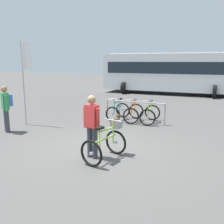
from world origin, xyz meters
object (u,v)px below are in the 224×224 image
at_px(racked_bike_orange, 134,113).
at_px(bus_distant, 170,71).
at_px(banner_flag, 25,68).
at_px(person_with_featured_bike, 92,124).
at_px(pedestrian_with_backpack, 6,106).
at_px(racked_bike_lime, 150,114).
at_px(featured_bicycle, 107,140).
at_px(racked_bike_teal, 118,111).

distance_m(racked_bike_orange, bus_distant, 9.70).
bearing_deg(banner_flag, bus_distant, 71.63).
xyz_separation_m(person_with_featured_bike, banner_flag, (-3.77, 2.20, 1.32)).
bearing_deg(pedestrian_with_backpack, person_with_featured_bike, -16.62).
bearing_deg(person_with_featured_bike, racked_bike_orange, 90.97).
distance_m(person_with_featured_bike, banner_flag, 4.57).
bearing_deg(racked_bike_lime, pedestrian_with_backpack, -145.58).
xyz_separation_m(featured_bicycle, person_with_featured_bike, (-0.38, -0.08, 0.42)).
bearing_deg(bus_distant, banner_flag, -108.37).
bearing_deg(person_with_featured_bike, racked_bike_lime, 81.52).
bearing_deg(bus_distant, racked_bike_lime, -86.80).
bearing_deg(bus_distant, racked_bike_teal, -95.14).
height_order(racked_bike_teal, featured_bicycle, featured_bicycle).
distance_m(racked_bike_lime, person_with_featured_bike, 4.29).
relative_size(racked_bike_teal, pedestrian_with_backpack, 0.72).
distance_m(racked_bike_teal, racked_bike_lime, 1.40).
height_order(racked_bike_teal, person_with_featured_bike, person_with_featured_bike).
relative_size(person_with_featured_bike, banner_flag, 0.51).
height_order(racked_bike_teal, bus_distant, bus_distant).
relative_size(racked_bike_orange, racked_bike_lime, 1.03).
bearing_deg(banner_flag, racked_bike_lime, 24.45).
distance_m(racked_bike_orange, racked_bike_lime, 0.70).
xyz_separation_m(racked_bike_teal, pedestrian_with_backpack, (-3.07, -3.12, 0.57)).
bearing_deg(racked_bike_lime, banner_flag, -155.55).
relative_size(racked_bike_lime, featured_bicycle, 0.89).
bearing_deg(pedestrian_with_backpack, banner_flag, 86.48).
distance_m(racked_bike_orange, featured_bicycle, 4.19).
relative_size(racked_bike_teal, racked_bike_orange, 1.02).
xyz_separation_m(pedestrian_with_backpack, banner_flag, (0.07, 1.06, 1.29)).
bearing_deg(bus_distant, person_with_featured_bike, -90.37).
height_order(pedestrian_with_backpack, bus_distant, bus_distant).
height_order(racked_bike_lime, bus_distant, bus_distant).
height_order(racked_bike_lime, banner_flag, banner_flag).
height_order(racked_bike_teal, racked_bike_orange, same).
xyz_separation_m(racked_bike_orange, bus_distant, (0.16, 9.60, 1.37)).
bearing_deg(featured_bicycle, racked_bike_lime, 86.63).
bearing_deg(featured_bicycle, racked_bike_teal, 105.41).
bearing_deg(racked_bike_orange, racked_bike_teal, 177.38).
height_order(racked_bike_orange, banner_flag, banner_flag).
height_order(racked_bike_orange, bus_distant, bus_distant).
bearing_deg(featured_bicycle, banner_flag, 152.91).
bearing_deg(bus_distant, pedestrian_with_backpack, -107.20).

